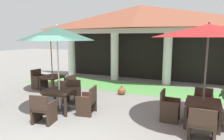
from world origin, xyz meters
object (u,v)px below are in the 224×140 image
patio_chair_mid_right_east (68,85)px  terracotta_urn (122,91)px  patio_table_near_foreground (59,93)px  patio_chair_mid_left_west (169,107)px  patio_umbrella_mid_left (209,31)px  patio_chair_mid_left_south (202,125)px  patio_umbrella_near_foreground (57,34)px  patio_table_mid_left (203,105)px  patio_chair_near_foreground_south (43,109)px  patio_chair_mid_left_north (203,103)px  patio_umbrella_mid_right (50,35)px  patio_chair_near_foreground_east (88,101)px  patio_chair_mid_right_west (39,80)px  patio_chair_near_foreground_north (72,92)px  patio_table_mid_right (52,78)px

patio_chair_mid_right_east → terracotta_urn: patio_chair_mid_right_east is taller
patio_table_near_foreground → patio_chair_mid_left_west: (3.44, 0.69, -0.22)m
patio_umbrella_mid_left → patio_chair_mid_left_south: (-0.02, -0.91, -2.21)m
patio_umbrella_near_foreground → patio_table_mid_left: patio_umbrella_near_foreground is taller
patio_chair_near_foreground_south → patio_chair_mid_left_north: patio_chair_near_foreground_south is taller
patio_umbrella_mid_right → patio_chair_mid_left_west: bearing=-13.6°
patio_chair_near_foreground_east → patio_table_mid_left: (3.38, 0.50, 0.20)m
patio_chair_near_foreground_east → patio_chair_near_foreground_south: (-0.80, -1.13, -0.00)m
patio_table_mid_left → patio_chair_mid_right_east: patio_chair_mid_right_east is taller
patio_umbrella_mid_left → patio_chair_mid_right_west: (-7.23, 1.45, -2.19)m
patio_umbrella_mid_right → patio_chair_near_foreground_south: bearing=-54.4°
patio_chair_near_foreground_north → patio_chair_mid_left_south: size_ratio=0.99×
patio_chair_mid_left_west → patio_table_mid_left: bearing=90.0°
patio_umbrella_near_foreground → patio_chair_mid_right_west: patio_umbrella_near_foreground is taller
patio_umbrella_near_foreground → terracotta_urn: 3.78m
patio_chair_near_foreground_north → patio_umbrella_mid_left: (4.52, -0.30, 2.22)m
terracotta_urn → patio_chair_mid_left_north: bearing=-19.3°
patio_chair_near_foreground_east → patio_chair_mid_left_south: bearing=-107.0°
patio_table_mid_right → terracotta_urn: (3.14, 0.70, -0.45)m
patio_chair_mid_left_south → patio_table_mid_right: patio_chair_mid_left_south is taller
patio_chair_near_foreground_north → patio_umbrella_mid_left: 5.04m
terracotta_urn → patio_table_mid_right: bearing=-167.5°
patio_chair_near_foreground_east → patio_chair_near_foreground_south: bearing=134.9°
patio_umbrella_near_foreground → patio_umbrella_mid_left: (4.35, 0.67, 0.06)m
patio_table_near_foreground → patio_chair_mid_left_west: size_ratio=1.14×
patio_chair_mid_left_west → terracotta_urn: (-2.25, 2.00, -0.25)m
patio_table_mid_left → patio_chair_mid_right_west: size_ratio=1.00×
patio_chair_mid_left_south → patio_chair_near_foreground_south: bearing=-168.7°
patio_umbrella_mid_left → patio_chair_mid_right_east: patio_umbrella_mid_left is taller
patio_umbrella_mid_left → patio_umbrella_mid_right: bearing=168.1°
patio_chair_mid_right_west → patio_table_near_foreground: bearing=61.2°
patio_table_mid_right → patio_chair_mid_right_east: size_ratio=1.14×
patio_table_near_foreground → patio_chair_near_foreground_south: (0.17, -0.96, -0.22)m
patio_chair_near_foreground_north → patio_chair_near_foreground_south: 1.96m
patio_chair_mid_left_south → patio_chair_mid_right_east: 5.75m
patio_chair_mid_left_west → patio_chair_mid_right_east: patio_chair_mid_left_west is taller
patio_umbrella_near_foreground → patio_umbrella_mid_left: bearing=8.7°
patio_table_mid_left → terracotta_urn: 3.78m
patio_umbrella_near_foreground → patio_chair_near_foreground_south: bearing=-80.0°
patio_table_near_foreground → patio_table_mid_right: size_ratio=1.06×
patio_umbrella_mid_right → patio_chair_mid_right_west: size_ratio=3.04×
patio_umbrella_mid_right → terracotta_urn: size_ratio=6.96×
patio_chair_mid_left_south → terracotta_urn: size_ratio=2.12×
patio_chair_mid_right_west → patio_chair_near_foreground_south: bearing=52.2°
patio_chair_near_foreground_south → patio_table_near_foreground: bearing=90.0°
patio_table_mid_right → patio_table_mid_left: bearing=-11.9°
patio_table_mid_left → patio_chair_mid_left_north: patio_chair_mid_left_north is taller
patio_umbrella_near_foreground → patio_chair_mid_left_north: bearing=19.8°
patio_chair_near_foreground_south → patio_chair_mid_right_west: (-3.05, 3.08, 0.00)m
patio_chair_near_foreground_north → patio_chair_near_foreground_east: bearing=135.1°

